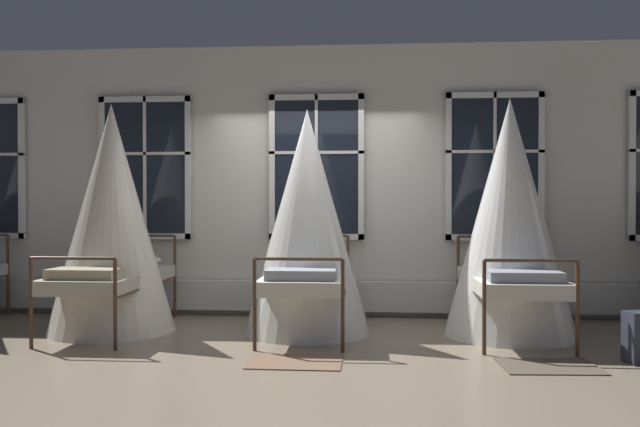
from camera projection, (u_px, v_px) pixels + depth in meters
The scene contains 8 objects.
ground at pixel (307, 338), 6.57m from camera, with size 24.12×24.12×0.00m, color gray.
back_wall_with_windows at pixel (317, 181), 7.94m from camera, with size 13.06×0.10×3.31m, color silver.
window_bank at pixel (316, 232), 7.82m from camera, with size 9.67×0.10×2.63m.
cot_second at pixel (112, 221), 6.91m from camera, with size 1.34×1.85×2.44m.
cot_third at pixel (307, 225), 6.83m from camera, with size 1.34×1.84×2.37m.
cot_fourth at pixel (510, 221), 6.66m from camera, with size 1.34×1.84×2.46m.
rug_third at pixel (296, 362), 5.53m from camera, with size 0.80×0.56×0.01m, color brown.
rug_fourth at pixel (549, 366), 5.38m from camera, with size 0.80×0.56×0.01m, color brown.
Camera 1 is at (0.61, -6.53, 1.34)m, focal length 36.22 mm.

